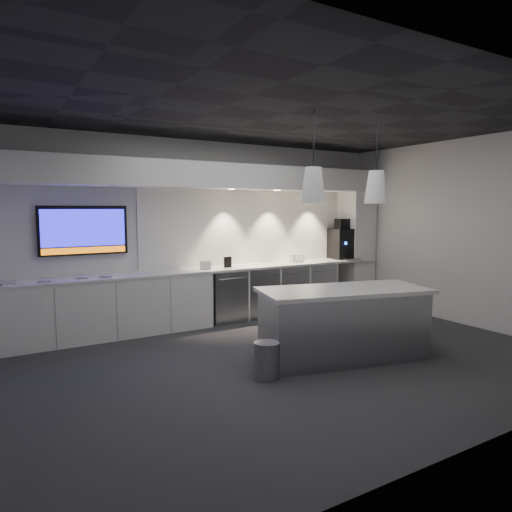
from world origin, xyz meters
TOP-DOWN VIEW (x-y plane):
  - floor at (0.00, 0.00)m, footprint 7.00×7.00m
  - ceiling at (0.00, 0.00)m, footprint 7.00×7.00m
  - wall_back at (0.00, 2.50)m, footprint 7.00×0.00m
  - wall_front at (0.00, -2.50)m, footprint 7.00×0.00m
  - wall_right at (3.50, 0.00)m, footprint 0.00×7.00m
  - back_counter at (0.00, 2.17)m, footprint 6.80×0.65m
  - left_base_cabinets at (-1.75, 2.17)m, footprint 3.30×0.63m
  - fridge_unit_a at (0.25, 2.17)m, footprint 0.60×0.61m
  - fridge_unit_b at (0.88, 2.17)m, footprint 0.60×0.61m
  - fridge_unit_c at (1.51, 2.17)m, footprint 0.60×0.61m
  - fridge_unit_d at (2.14, 2.17)m, footprint 0.60×0.61m
  - backsplash at (1.20, 2.48)m, footprint 4.60×0.03m
  - soffit at (0.00, 2.20)m, footprint 6.90×0.60m
  - column at (3.20, 2.20)m, footprint 0.55×0.55m
  - wall_tv at (-1.90, 2.45)m, footprint 1.25×0.07m
  - island at (0.67, -0.32)m, footprint 2.25×1.37m
  - bin at (-0.51, -0.41)m, footprint 0.34×0.34m
  - coffee_machine at (2.85, 2.20)m, footprint 0.50×0.65m
  - sign_black at (0.31, 2.15)m, footprint 0.14×0.02m
  - sign_white at (-0.12, 2.08)m, footprint 0.18×0.07m
  - cup_cluster at (1.73, 2.17)m, footprint 0.27×0.17m
  - tray_a at (-2.94, 2.08)m, footprint 0.20×0.20m
  - tray_b at (-2.48, 2.08)m, footprint 0.20×0.20m
  - tray_c at (-2.01, 2.14)m, footprint 0.18×0.18m
  - tray_d at (-1.68, 2.09)m, footprint 0.20×0.20m
  - pendant_left at (0.17, -0.32)m, footprint 0.29×0.29m
  - pendant_right at (1.17, -0.32)m, footprint 0.29×0.29m

SIDE VIEW (x-z plane):
  - floor at x=0.00m, z-range 0.00..0.00m
  - bin at x=-0.51m, z-range 0.00..0.41m
  - fridge_unit_a at x=0.25m, z-range 0.00..0.85m
  - fridge_unit_b at x=0.88m, z-range 0.00..0.85m
  - fridge_unit_c at x=1.51m, z-range 0.00..0.85m
  - fridge_unit_d at x=2.14m, z-range 0.00..0.85m
  - left_base_cabinets at x=-1.75m, z-range 0.00..0.86m
  - island at x=0.67m, z-range 0.00..0.89m
  - back_counter at x=0.00m, z-range 0.86..0.90m
  - tray_a at x=-2.94m, z-range 0.90..0.92m
  - tray_b at x=-2.48m, z-range 0.90..0.92m
  - tray_c at x=-2.01m, z-range 0.90..0.92m
  - tray_d at x=-1.68m, z-range 0.90..0.92m
  - sign_white at x=-0.12m, z-range 0.90..1.04m
  - cup_cluster at x=1.73m, z-range 0.90..1.04m
  - sign_black at x=0.31m, z-range 0.90..1.08m
  - coffee_machine at x=2.85m, z-range 0.83..1.61m
  - column at x=3.20m, z-range 0.00..2.60m
  - wall_back at x=0.00m, z-range -2.00..5.00m
  - wall_front at x=0.00m, z-range -2.00..5.00m
  - wall_right at x=3.50m, z-range -2.00..5.00m
  - backsplash at x=1.20m, z-range 0.90..2.20m
  - wall_tv at x=-1.90m, z-range 1.20..1.92m
  - pendant_left at x=0.17m, z-range 1.60..2.71m
  - pendant_right at x=1.17m, z-range 1.60..2.71m
  - soffit at x=0.00m, z-range 2.20..2.60m
  - ceiling at x=0.00m, z-range 3.00..3.00m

